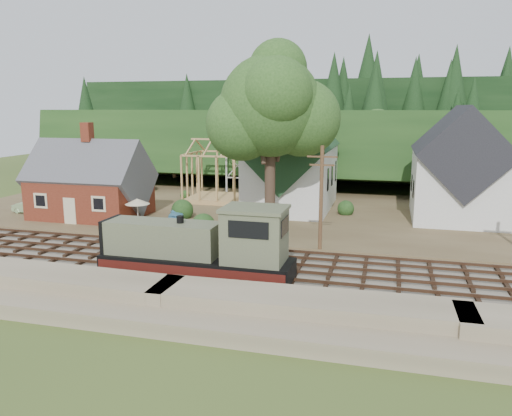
% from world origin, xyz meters
% --- Properties ---
extents(ground, '(140.00, 140.00, 0.00)m').
position_xyz_m(ground, '(0.00, 0.00, 0.00)').
color(ground, '#384C1E').
rests_on(ground, ground).
extents(embankment, '(64.00, 5.00, 1.60)m').
position_xyz_m(embankment, '(0.00, -8.50, 0.00)').
color(embankment, '#7F7259').
rests_on(embankment, ground).
extents(railroad_bed, '(64.00, 11.00, 0.16)m').
position_xyz_m(railroad_bed, '(0.00, 0.00, 0.08)').
color(railroad_bed, '#726B5B').
rests_on(railroad_bed, ground).
extents(village_flat, '(64.00, 26.00, 0.30)m').
position_xyz_m(village_flat, '(0.00, 18.00, 0.15)').
color(village_flat, brown).
rests_on(village_flat, ground).
extents(hillside, '(70.00, 28.96, 12.74)m').
position_xyz_m(hillside, '(0.00, 42.00, 0.00)').
color(hillside, '#1E3F19').
rests_on(hillside, ground).
extents(ridge, '(80.00, 20.00, 12.00)m').
position_xyz_m(ridge, '(0.00, 58.00, 0.00)').
color(ridge, black).
rests_on(ridge, ground).
extents(depot, '(10.80, 7.41, 9.00)m').
position_xyz_m(depot, '(-16.00, 11.00, 3.21)').
color(depot, '#5B2114').
rests_on(depot, village_flat).
extents(church, '(8.40, 15.17, 13.00)m').
position_xyz_m(church, '(2.00, 19.68, 5.18)').
color(church, silver).
rests_on(church, village_flat).
extents(farmhouse, '(8.40, 10.80, 10.60)m').
position_xyz_m(farmhouse, '(18.00, 19.00, 4.87)').
color(farmhouse, silver).
rests_on(farmhouse, village_flat).
extents(timber_frame, '(8.20, 6.20, 6.99)m').
position_xyz_m(timber_frame, '(-6.00, 22.00, 3.27)').
color(timber_frame, tan).
rests_on(timber_frame, village_flat).
extents(lattice_tower, '(3.20, 3.20, 12.12)m').
position_xyz_m(lattice_tower, '(-6.00, 28.00, 10.03)').
color(lattice_tower, silver).
rests_on(lattice_tower, village_flat).
extents(big_tree, '(10.90, 8.40, 14.70)m').
position_xyz_m(big_tree, '(2.17, 10.08, 10.22)').
color(big_tree, '#38281E').
rests_on(big_tree, village_flat).
extents(telegraph_pole_near, '(2.20, 0.28, 8.00)m').
position_xyz_m(telegraph_pole_near, '(7.00, 5.20, 4.25)').
color(telegraph_pole_near, '#4C331E').
rests_on(telegraph_pole_near, ground).
extents(locomotive, '(11.94, 2.98, 4.78)m').
position_xyz_m(locomotive, '(0.86, -3.00, 2.12)').
color(locomotive, black).
rests_on(locomotive, railroad_bed).
extents(car_blue, '(2.02, 3.63, 1.17)m').
position_xyz_m(car_blue, '(-7.51, 12.25, 0.88)').
color(car_blue, '#63B0D4').
rests_on(car_blue, village_flat).
extents(car_green, '(3.44, 1.34, 1.12)m').
position_xyz_m(car_green, '(-22.85, 10.49, 0.86)').
color(car_green, '#87A773').
rests_on(car_green, village_flat).
extents(patio_set, '(2.18, 2.18, 2.43)m').
position_xyz_m(patio_set, '(-9.81, 8.62, 2.37)').
color(patio_set, silver).
rests_on(patio_set, village_flat).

